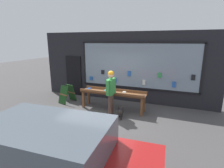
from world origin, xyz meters
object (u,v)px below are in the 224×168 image
object	(u,v)px
display_table_main	(113,94)
sandwich_board_sign	(67,94)
person_browsing	(111,89)
small_dog	(120,111)
parked_car	(47,155)

from	to	relation	value
display_table_main	sandwich_board_sign	world-z (taller)	display_table_main
person_browsing	display_table_main	bearing A→B (deg)	13.47
display_table_main	sandwich_board_sign	xyz separation A→B (m)	(-2.36, 0.08, -0.27)
display_table_main	small_dog	size ratio (longest dim) A/B	4.61
sandwich_board_sign	parked_car	size ratio (longest dim) A/B	0.19
small_dog	sandwich_board_sign	world-z (taller)	sandwich_board_sign
person_browsing	parked_car	world-z (taller)	person_browsing
small_dog	sandwich_board_sign	distance (m)	3.04
person_browsing	small_dog	xyz separation A→B (m)	(0.44, -0.14, -0.78)
display_table_main	parked_car	size ratio (longest dim) A/B	0.64
small_dog	sandwich_board_sign	bearing A→B (deg)	64.06
display_table_main	small_dog	xyz separation A→B (m)	(0.58, -0.71, -0.42)
person_browsing	parked_car	distance (m)	3.76
sandwich_board_sign	parked_car	bearing A→B (deg)	-45.08
small_dog	display_table_main	bearing A→B (deg)	28.31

